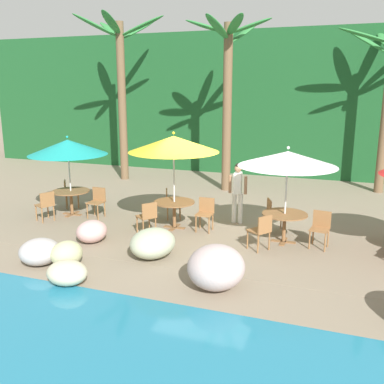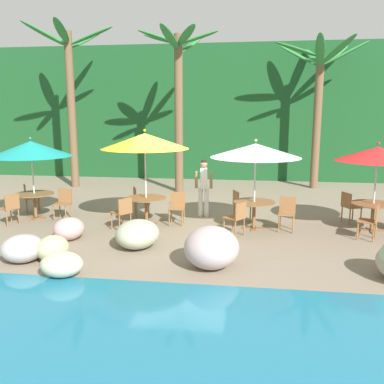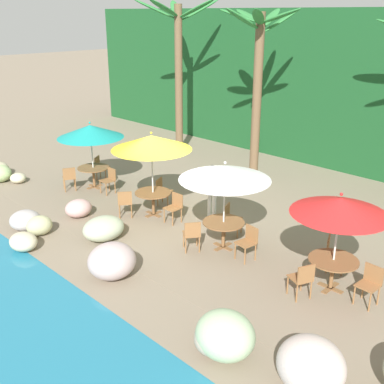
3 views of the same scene
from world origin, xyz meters
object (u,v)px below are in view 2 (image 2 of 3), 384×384
at_px(chair_teal_left, 10,207).
at_px(umbrella_red, 378,154).
at_px(chair_teal_seaward, 64,201).
at_px(palm_tree_third, 319,86).
at_px(chair_yellow_seaward, 177,206).
at_px(chair_teal_inland, 29,196).
at_px(chair_white_seaward, 287,211).
at_px(dining_table_white, 254,206).
at_px(chair_white_inland, 239,203).
at_px(chair_red_left, 372,220).
at_px(dining_table_teal, 35,198).
at_px(umbrella_yellow, 145,141).
at_px(umbrella_teal, 31,149).
at_px(chair_white_left, 237,216).
at_px(palm_tree_nearest, 70,83).
at_px(dining_table_red, 373,208).
at_px(dining_table_yellow, 146,202).
at_px(palm_tree_second, 178,83).
at_px(chair_yellow_left, 123,211).
at_px(chair_red_inland, 349,205).
at_px(chair_yellow_inland, 139,200).
at_px(waiter_in_white, 204,184).

distance_m(chair_teal_left, umbrella_red, 9.78).
relative_size(chair_teal_seaward, palm_tree_third, 0.15).
bearing_deg(chair_yellow_seaward, palm_tree_third, 53.82).
xyz_separation_m(chair_teal_inland, chair_white_seaward, (7.70, -0.92, 0.00)).
relative_size(dining_table_white, palm_tree_third, 0.19).
distance_m(chair_teal_seaward, chair_white_inland, 5.07).
distance_m(chair_red_left, palm_tree_third, 7.92).
distance_m(dining_table_teal, umbrella_yellow, 3.75).
distance_m(umbrella_yellow, chair_white_seaward, 4.20).
height_order(chair_teal_inland, dining_table_white, chair_teal_inland).
distance_m(umbrella_teal, chair_teal_inland, 1.74).
bearing_deg(chair_white_left, umbrella_teal, 170.52).
distance_m(chair_teal_left, chair_white_seaward, 7.45).
relative_size(chair_white_seaward, palm_tree_nearest, 0.14).
bearing_deg(umbrella_yellow, dining_table_red, 0.78).
distance_m(chair_teal_left, palm_tree_third, 11.99).
height_order(dining_table_yellow, chair_white_left, chair_white_left).
height_order(dining_table_teal, chair_white_inland, chair_white_inland).
xyz_separation_m(chair_white_seaward, palm_tree_second, (-3.72, 4.96, 3.60)).
xyz_separation_m(umbrella_yellow, chair_white_left, (2.53, -0.87, -1.77)).
relative_size(chair_white_seaward, dining_table_red, 0.79).
bearing_deg(dining_table_red, umbrella_red, 0.67).
height_order(chair_white_seaward, palm_tree_second, palm_tree_second).
xyz_separation_m(chair_teal_seaward, chair_teal_inland, (-1.40, 0.59, 0.00)).
xyz_separation_m(chair_yellow_left, chair_red_inland, (6.01, 1.56, 0.00)).
height_order(dining_table_yellow, umbrella_red, umbrella_red).
height_order(chair_yellow_seaward, chair_yellow_left, same).
bearing_deg(dining_table_white, chair_yellow_inland, 165.62).
xyz_separation_m(chair_teal_inland, palm_tree_third, (9.31, 5.57, 3.53)).
xyz_separation_m(chair_teal_seaward, chair_red_inland, (8.07, 0.64, 0.00)).
bearing_deg(chair_yellow_seaward, dining_table_white, -6.20).
bearing_deg(palm_tree_nearest, chair_white_left, -41.64).
bearing_deg(chair_yellow_inland, chair_teal_inland, 179.48).
height_order(dining_table_yellow, chair_white_inland, chair_white_inland).
bearing_deg(chair_teal_left, palm_tree_third, 37.90).
distance_m(chair_teal_left, chair_white_left, 6.17).
distance_m(umbrella_teal, chair_white_seaward, 7.32).
relative_size(umbrella_teal, chair_yellow_seaward, 2.72).
bearing_deg(chair_teal_seaward, waiter_in_white, 11.95).
bearing_deg(dining_table_red, palm_tree_nearest, 153.45).
bearing_deg(chair_yellow_seaward, chair_white_inland, 17.18).
xyz_separation_m(chair_teal_seaward, palm_tree_third, (7.91, 6.16, 3.53)).
bearing_deg(chair_white_seaward, chair_white_inland, 148.11).
xyz_separation_m(dining_table_white, chair_red_left, (2.80, -0.62, -0.10)).
bearing_deg(chair_red_inland, dining_table_red, -60.27).
xyz_separation_m(chair_teal_left, umbrella_red, (9.63, 0.77, 1.50)).
height_order(chair_white_seaward, umbrella_red, umbrella_red).
bearing_deg(chair_yellow_seaward, chair_teal_inland, 172.00).
height_order(chair_red_left, waiter_in_white, waiter_in_white).
bearing_deg(dining_table_teal, umbrella_yellow, -2.01).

